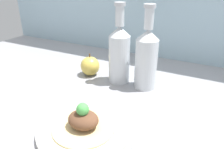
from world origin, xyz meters
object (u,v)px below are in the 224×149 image
Objects in this scene: plated_food at (83,121)px; cider_bottle_left at (119,53)px; plate at (84,129)px; cider_bottle_right at (146,57)px; apple at (90,66)px.

plated_food is 0.56× the size of cider_bottle_left.
plate is 2.68cm from plated_food.
cider_bottle_right is at bearing 80.40° from plate.
cider_bottle_left is 10.26cm from cider_bottle_right.
cider_bottle_left is at bearing 0.77° from apple.
plate is at bearing -80.84° from cider_bottle_left.
cider_bottle_left is 14.81cm from apple.
plated_food is 32.42cm from cider_bottle_left.
apple reaches higher than plated_food.
plated_food is 1.79× the size of apple.
apple is at bearing 119.86° from plate.
plated_food is at bearing -60.14° from apple.
apple is (-17.74, 30.90, 2.86)cm from plate.
cider_bottle_right reaches higher than apple.
plated_food is 0.56× the size of cider_bottle_right.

